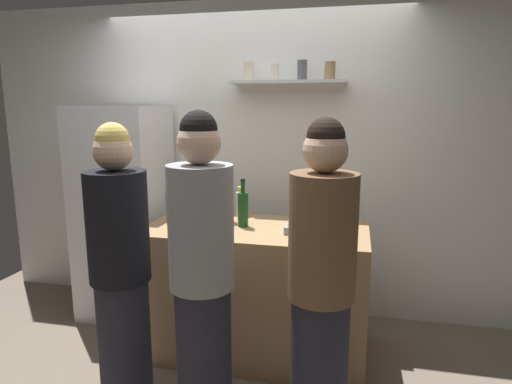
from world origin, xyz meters
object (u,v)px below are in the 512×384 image
at_px(wine_bottle_dark_glass, 171,207).
at_px(water_bottle_plastic, 241,203).
at_px(baking_pan, 312,228).
at_px(wine_bottle_pale_glass, 223,214).
at_px(wine_bottle_amber_glass, 227,204).
at_px(person_grey_hoodie, 202,278).
at_px(refrigerator, 124,213).
at_px(wine_bottle_green_glass, 243,208).
at_px(person_brown_jacket, 321,289).
at_px(person_blonde, 121,273).
at_px(utensil_holder, 197,209).

height_order(wine_bottle_dark_glass, water_bottle_plastic, wine_bottle_dark_glass).
bearing_deg(baking_pan, wine_bottle_pale_glass, -173.79).
distance_m(wine_bottle_pale_glass, wine_bottle_amber_glass, 0.21).
bearing_deg(wine_bottle_amber_glass, person_grey_hoodie, -81.56).
height_order(refrigerator, wine_bottle_green_glass, refrigerator).
bearing_deg(person_brown_jacket, refrigerator, -97.76).
height_order(wine_bottle_dark_glass, wine_bottle_pale_glass, wine_bottle_dark_glass).
relative_size(wine_bottle_dark_glass, person_blonde, 0.19).
bearing_deg(person_blonde, wine_bottle_dark_glass, 63.86).
relative_size(wine_bottle_dark_glass, wine_bottle_pale_glass, 1.09).
relative_size(wine_bottle_pale_glass, person_grey_hoodie, 0.17).
bearing_deg(person_grey_hoodie, water_bottle_plastic, 87.81).
height_order(refrigerator, utensil_holder, refrigerator).
bearing_deg(wine_bottle_pale_glass, refrigerator, 155.28).
bearing_deg(baking_pan, wine_bottle_green_glass, 176.64).
height_order(wine_bottle_dark_glass, person_grey_hoodie, person_grey_hoodie).
bearing_deg(wine_bottle_dark_glass, person_blonde, -90.81).
distance_m(utensil_holder, wine_bottle_green_glass, 0.45).
relative_size(baking_pan, wine_bottle_green_glass, 1.01).
distance_m(wine_bottle_amber_glass, person_brown_jacket, 1.19).
height_order(wine_bottle_amber_glass, person_grey_hoodie, person_grey_hoodie).
relative_size(refrigerator, person_brown_jacket, 1.03).
xyz_separation_m(refrigerator, water_bottle_plastic, (1.03, -0.07, 0.15)).
bearing_deg(wine_bottle_pale_glass, baking_pan, 6.21).
bearing_deg(wine_bottle_dark_glass, person_grey_hoodie, -57.04).
bearing_deg(person_brown_jacket, person_blonde, -65.36).
relative_size(person_grey_hoodie, person_blonde, 1.04).
relative_size(utensil_holder, person_brown_jacket, 0.13).
relative_size(wine_bottle_green_glass, wine_bottle_dark_glass, 1.06).
distance_m(wine_bottle_dark_glass, wine_bottle_amber_glass, 0.39).
bearing_deg(utensil_holder, wine_bottle_dark_glass, -116.72).
height_order(wine_bottle_green_glass, person_brown_jacket, person_brown_jacket).
height_order(wine_bottle_pale_glass, person_blonde, person_blonde).
bearing_deg(person_blonde, water_bottle_plastic, 42.40).
bearing_deg(baking_pan, person_grey_hoodie, -122.18).
distance_m(baking_pan, wine_bottle_green_glass, 0.49).
relative_size(utensil_holder, person_grey_hoodie, 0.13).
bearing_deg(wine_bottle_pale_glass, wine_bottle_dark_glass, 172.73).
xyz_separation_m(wine_bottle_pale_glass, wine_bottle_amber_glass, (-0.04, 0.21, 0.03)).
xyz_separation_m(wine_bottle_dark_glass, wine_bottle_amber_glass, (0.36, 0.16, 0.01)).
xyz_separation_m(refrigerator, person_blonde, (0.60, -1.12, -0.05)).
bearing_deg(refrigerator, utensil_holder, -14.71).
bearing_deg(person_brown_jacket, person_grey_hoodie, -60.58).
xyz_separation_m(wine_bottle_dark_glass, person_brown_jacket, (1.12, -0.73, -0.20)).
bearing_deg(utensil_holder, wine_bottle_amber_glass, -15.18).
bearing_deg(person_grey_hoodie, utensil_holder, 105.05).
relative_size(wine_bottle_pale_glass, wine_bottle_amber_glass, 0.83).
bearing_deg(person_grey_hoodie, baking_pan, 51.57).
height_order(baking_pan, wine_bottle_dark_glass, wine_bottle_dark_glass).
xyz_separation_m(wine_bottle_amber_glass, person_grey_hoodie, (0.14, -0.93, -0.19)).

